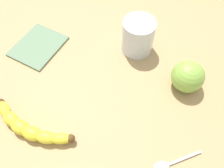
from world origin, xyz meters
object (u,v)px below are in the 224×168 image
Objects in this scene: green_apple_fruit at (188,76)px; banana at (28,127)px; smoothie_glass at (138,37)px; teaspoon at (164,166)px.

banana is at bearing -66.34° from green_apple_fruit.
smoothie_glass reaches higher than teaspoon.
banana is 35.30cm from smoothie_glass.
teaspoon is at bearing 11.44° from banana.
smoothie_glass reaches higher than green_apple_fruit.
smoothie_glass reaches higher than banana.
banana is 2.53× the size of green_apple_fruit.
green_apple_fruit reaches higher than banana.
banana is at bearing -35.76° from teaspoon.
green_apple_fruit is at bearing 47.70° from smoothie_glass.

